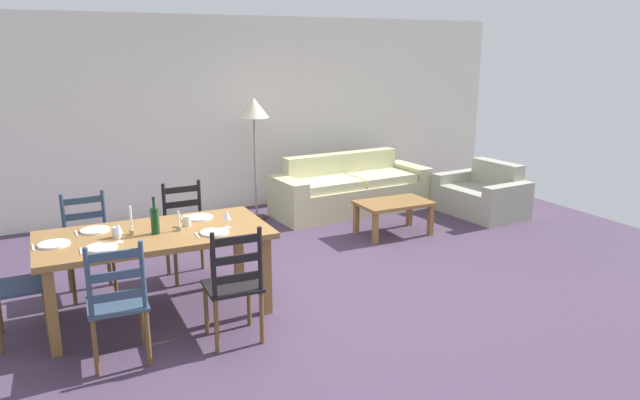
% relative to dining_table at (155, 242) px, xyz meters
% --- Properties ---
extents(ground_plane, '(9.60, 9.60, 0.02)m').
position_rel_dining_table_xyz_m(ground_plane, '(1.28, -0.10, -0.67)').
color(ground_plane, '#47364D').
extents(wall_far, '(9.60, 0.16, 2.70)m').
position_rel_dining_table_xyz_m(wall_far, '(1.28, 3.20, 0.69)').
color(wall_far, silver).
rests_on(wall_far, ground_plane).
extents(dining_table, '(1.90, 0.96, 0.75)m').
position_rel_dining_table_xyz_m(dining_table, '(0.00, 0.00, 0.00)').
color(dining_table, olive).
rests_on(dining_table, ground_plane).
extents(dining_chair_near_left, '(0.44, 0.42, 0.96)m').
position_rel_dining_table_xyz_m(dining_chair_near_left, '(-0.42, -0.72, -0.19)').
color(dining_chair_near_left, '#30445B').
rests_on(dining_chair_near_left, ground_plane).
extents(dining_chair_near_right, '(0.43, 0.41, 0.96)m').
position_rel_dining_table_xyz_m(dining_chair_near_right, '(0.44, -0.76, -0.19)').
color(dining_chair_near_right, black).
rests_on(dining_chair_near_right, ground_plane).
extents(dining_chair_far_left, '(0.44, 0.42, 0.96)m').
position_rel_dining_table_xyz_m(dining_chair_far_left, '(-0.49, 0.76, -0.19)').
color(dining_chair_far_left, '#314356').
rests_on(dining_chair_far_left, ground_plane).
extents(dining_chair_far_right, '(0.43, 0.41, 0.96)m').
position_rel_dining_table_xyz_m(dining_chair_far_right, '(0.44, 0.79, -0.19)').
color(dining_chair_far_right, black).
rests_on(dining_chair_far_right, ground_plane).
extents(dining_chair_head_west, '(0.41, 0.43, 0.96)m').
position_rel_dining_table_xyz_m(dining_chair_head_west, '(-1.12, 0.02, -0.19)').
color(dining_chair_head_west, navy).
rests_on(dining_chair_head_west, ground_plane).
extents(dinner_plate_near_left, '(0.24, 0.24, 0.02)m').
position_rel_dining_table_xyz_m(dinner_plate_near_left, '(-0.45, -0.25, 0.10)').
color(dinner_plate_near_left, white).
rests_on(dinner_plate_near_left, dining_table).
extents(fork_near_left, '(0.02, 0.17, 0.01)m').
position_rel_dining_table_xyz_m(fork_near_left, '(-0.60, -0.25, 0.09)').
color(fork_near_left, silver).
rests_on(fork_near_left, dining_table).
extents(dinner_plate_near_right, '(0.24, 0.24, 0.02)m').
position_rel_dining_table_xyz_m(dinner_plate_near_right, '(0.45, -0.25, 0.10)').
color(dinner_plate_near_right, white).
rests_on(dinner_plate_near_right, dining_table).
extents(fork_near_right, '(0.02, 0.17, 0.01)m').
position_rel_dining_table_xyz_m(fork_near_right, '(0.30, -0.25, 0.09)').
color(fork_near_right, silver).
rests_on(fork_near_right, dining_table).
extents(dinner_plate_far_left, '(0.24, 0.24, 0.02)m').
position_rel_dining_table_xyz_m(dinner_plate_far_left, '(-0.45, 0.25, 0.10)').
color(dinner_plate_far_left, white).
rests_on(dinner_plate_far_left, dining_table).
extents(fork_far_left, '(0.02, 0.17, 0.01)m').
position_rel_dining_table_xyz_m(fork_far_left, '(-0.60, 0.25, 0.09)').
color(fork_far_left, silver).
rests_on(fork_far_left, dining_table).
extents(dinner_plate_far_right, '(0.24, 0.24, 0.02)m').
position_rel_dining_table_xyz_m(dinner_plate_far_right, '(0.45, 0.25, 0.10)').
color(dinner_plate_far_right, white).
rests_on(dinner_plate_far_right, dining_table).
extents(fork_far_right, '(0.02, 0.17, 0.01)m').
position_rel_dining_table_xyz_m(fork_far_right, '(0.30, 0.25, 0.09)').
color(fork_far_right, silver).
rests_on(fork_far_right, dining_table).
extents(dinner_plate_head_west, '(0.24, 0.24, 0.02)m').
position_rel_dining_table_xyz_m(dinner_plate_head_west, '(-0.78, -0.00, 0.10)').
color(dinner_plate_head_west, white).
rests_on(dinner_plate_head_west, dining_table).
extents(fork_head_west, '(0.02, 0.17, 0.01)m').
position_rel_dining_table_xyz_m(fork_head_west, '(-0.93, -0.00, 0.09)').
color(fork_head_west, silver).
rests_on(fork_head_west, dining_table).
extents(wine_bottle, '(0.07, 0.07, 0.32)m').
position_rel_dining_table_xyz_m(wine_bottle, '(0.00, -0.04, 0.20)').
color(wine_bottle, '#143819').
rests_on(wine_bottle, dining_table).
extents(wine_glass_near_left, '(0.06, 0.06, 0.16)m').
position_rel_dining_table_xyz_m(wine_glass_near_left, '(-0.30, -0.15, 0.20)').
color(wine_glass_near_left, white).
rests_on(wine_glass_near_left, dining_table).
extents(wine_glass_near_right, '(0.06, 0.06, 0.16)m').
position_rel_dining_table_xyz_m(wine_glass_near_right, '(0.59, -0.15, 0.20)').
color(wine_glass_near_right, white).
rests_on(wine_glass_near_right, dining_table).
extents(coffee_cup_primary, '(0.07, 0.07, 0.09)m').
position_rel_dining_table_xyz_m(coffee_cup_primary, '(0.29, 0.07, 0.13)').
color(coffee_cup_primary, beige).
rests_on(coffee_cup_primary, dining_table).
extents(coffee_cup_secondary, '(0.07, 0.07, 0.09)m').
position_rel_dining_table_xyz_m(coffee_cup_secondary, '(-0.31, -0.00, 0.13)').
color(coffee_cup_secondary, beige).
rests_on(coffee_cup_secondary, dining_table).
extents(candle_tall, '(0.05, 0.05, 0.25)m').
position_rel_dining_table_xyz_m(candle_tall, '(-0.18, 0.02, 0.16)').
color(candle_tall, '#998C66').
rests_on(candle_tall, dining_table).
extents(candle_short, '(0.05, 0.05, 0.17)m').
position_rel_dining_table_xyz_m(candle_short, '(0.20, -0.04, 0.13)').
color(candle_short, '#998C66').
rests_on(candle_short, dining_table).
extents(couch, '(2.33, 0.96, 0.80)m').
position_rel_dining_table_xyz_m(couch, '(3.13, 2.27, -0.37)').
color(couch, beige).
rests_on(couch, ground_plane).
extents(coffee_table, '(0.90, 0.56, 0.42)m').
position_rel_dining_table_xyz_m(coffee_table, '(3.08, 1.05, -0.31)').
color(coffee_table, olive).
rests_on(coffee_table, ground_plane).
extents(armchair_upholstered, '(0.89, 1.22, 0.72)m').
position_rel_dining_table_xyz_m(armchair_upholstered, '(4.75, 1.31, -0.41)').
color(armchair_upholstered, '#A6A894').
rests_on(armchair_upholstered, ground_plane).
extents(standing_lamp, '(0.40, 0.40, 1.64)m').
position_rel_dining_table_xyz_m(standing_lamp, '(1.78, 2.45, 0.75)').
color(standing_lamp, '#332D28').
rests_on(standing_lamp, ground_plane).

